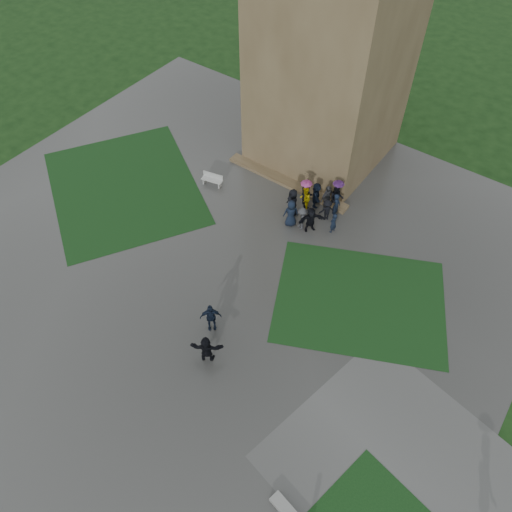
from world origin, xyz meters
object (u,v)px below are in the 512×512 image
Objects in this scene: pedestrian_near at (207,349)px; bench at (212,179)px; tower at (336,24)px; pedestrian_mid at (211,317)px.

bench is at bearing -83.79° from pedestrian_near.
tower is 18.18m from pedestrian_mid.
pedestrian_near is at bearing -77.05° from tower.
tower is 19.73m from pedestrian_near.
tower is 11.94m from bench.
pedestrian_mid is 1.81m from pedestrian_near.
bench is (-3.94, -7.35, -8.56)m from tower.
pedestrian_mid reaches higher than pedestrian_near.
tower reaches higher than bench.
pedestrian_mid is at bearing -88.99° from pedestrian_near.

